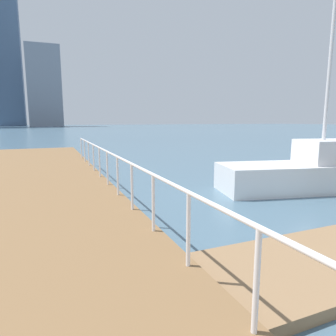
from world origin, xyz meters
The scene contains 5 objects.
ground_plane centered at (0.00, 20.00, 0.00)m, with size 300.00×300.00×0.00m, color slate.
boardwalk_railing centered at (-3.15, 8.92, 1.22)m, with size 0.06×28.39×1.08m.
moored_boat_1 centered at (4.13, 14.14, 0.70)m, with size 7.39×3.39×9.48m.
skyline_tower_2 centered at (-17.09, 144.79, 26.02)m, with size 10.33×6.64×52.04m, color slate.
skyline_tower_3 centered at (-3.90, 129.39, 14.79)m, with size 11.89×8.31×29.58m, color gray.
Camera 1 is at (-4.88, 6.90, 2.41)m, focal length 31.44 mm.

